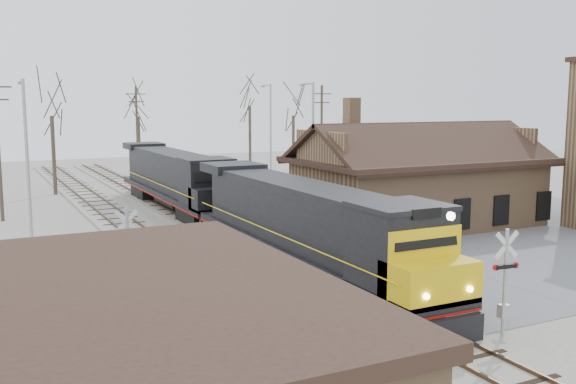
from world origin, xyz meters
name	(u,v)px	position (x,y,z in m)	size (l,w,h in m)	color
ground	(361,305)	(0.00, 0.00, 0.00)	(140.00, 140.00, 0.00)	#AAA499
road	(361,305)	(0.00, 0.00, 0.01)	(60.00, 9.00, 0.03)	#5C5C61
track_main	(221,232)	(0.00, 15.00, 0.07)	(3.40, 90.00, 0.24)	#AAA499
track_siding	(145,240)	(-4.50, 15.00, 0.07)	(3.40, 90.00, 0.24)	#AAA499
depot	(418,187)	(11.99, 12.00, 2.41)	(15.20, 9.31, 7.90)	#9A744F
locomotive_lead	(309,228)	(0.00, 4.14, 2.26)	(2.89, 19.37, 4.30)	black
locomotive_trailing	(176,179)	(0.00, 23.79, 2.26)	(2.89, 19.37, 4.07)	black
crossbuck_near	(505,284)	(2.52, -4.69, 1.70)	(1.02, 0.27, 3.56)	#A5A8AD
crossbuck_far	(128,254)	(-7.57, 5.23, 1.69)	(1.01, 0.26, 3.52)	#A5A8AD
streetlight_a	(27,154)	(-10.25, 16.08, 4.95)	(0.25, 2.04, 8.83)	#A5A8AD
streetlight_b	(312,140)	(8.49, 19.39, 5.03)	(0.25, 2.04, 8.99)	#A5A8AD
streetlight_c	(270,130)	(11.38, 32.43, 5.14)	(0.25, 2.04, 9.21)	#A5A8AD
utility_pole_b	(137,129)	(3.11, 47.70, 4.85)	(2.00, 0.24, 9.25)	#382D23
utility_pole_c	(322,132)	(16.83, 32.69, 4.81)	(2.00, 0.24, 9.18)	#382D23
tree_b	(51,103)	(-6.63, 36.15, 7.57)	(4.34, 4.34, 10.63)	#382D23
tree_c	(138,107)	(3.12, 47.09, 7.14)	(4.10, 4.10, 10.04)	#382D23
tree_d	(250,94)	(14.50, 44.23, 8.42)	(4.83, 4.83, 11.82)	#382D23
tree_e	(293,106)	(17.14, 39.08, 7.26)	(4.17, 4.17, 10.21)	#382D23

